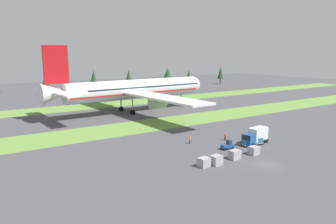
# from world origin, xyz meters

# --- Properties ---
(ground_plane) EXTENTS (400.00, 400.00, 0.00)m
(ground_plane) POSITION_xyz_m (0.00, 0.00, 0.00)
(ground_plane) COLOR #47474C
(grass_strip_near) EXTENTS (320.00, 14.29, 0.01)m
(grass_strip_near) POSITION_xyz_m (0.00, 39.49, 0.00)
(grass_strip_near) COLOR olive
(grass_strip_near) RESTS_ON ground
(grass_strip_far) EXTENTS (320.00, 14.29, 0.01)m
(grass_strip_far) POSITION_xyz_m (0.00, 80.08, 0.00)
(grass_strip_far) COLOR olive
(grass_strip_far) RESTS_ON ground
(airliner) EXTENTS (59.74, 73.62, 22.03)m
(airliner) POSITION_xyz_m (4.10, 59.68, 7.90)
(airliner) COLOR silver
(airliner) RESTS_ON ground
(baggage_tug) EXTENTS (2.77, 1.67, 1.97)m
(baggage_tug) POSITION_xyz_m (1.01, 10.59, 0.81)
(baggage_tug) COLOR #1E4C8E
(baggage_tug) RESTS_ON ground
(cargo_dolly_lead) EXTENTS (2.40, 1.81, 1.55)m
(cargo_dolly_lead) POSITION_xyz_m (5.98, 9.84, 0.92)
(cargo_dolly_lead) COLOR #A3A3A8
(cargo_dolly_lead) RESTS_ON ground
(cargo_dolly_second) EXTENTS (2.40, 1.81, 1.55)m
(cargo_dolly_second) POSITION_xyz_m (8.85, 9.41, 0.92)
(cargo_dolly_second) COLOR #A3A3A8
(cargo_dolly_second) RESTS_ON ground
(catering_truck) EXTENTS (7.18, 3.13, 3.58)m
(catering_truck) POSITION_xyz_m (8.80, 10.07, 1.95)
(catering_truck) COLOR #1E4C8E
(catering_truck) RESTS_ON ground
(ground_crew_marshaller) EXTENTS (0.36, 0.55, 1.74)m
(ground_crew_marshaller) POSITION_xyz_m (5.48, 16.08, 0.95)
(ground_crew_marshaller) COLOR black
(ground_crew_marshaller) RESTS_ON ground
(ground_crew_loader) EXTENTS (0.40, 0.45, 1.74)m
(ground_crew_loader) POSITION_xyz_m (-3.04, 18.32, 0.95)
(ground_crew_loader) COLOR black
(ground_crew_loader) RESTS_ON ground
(uld_container_0) EXTENTS (2.17, 1.82, 1.75)m
(uld_container_0) POSITION_xyz_m (-7.50, 4.69, 0.88)
(uld_container_0) COLOR #A3A3A8
(uld_container_0) RESTS_ON ground
(uld_container_1) EXTENTS (2.16, 1.81, 1.64)m
(uld_container_1) POSITION_xyz_m (-9.91, 5.21, 0.82)
(uld_container_1) COLOR #A3A3A8
(uld_container_1) RESTS_ON ground
(uld_container_2) EXTENTS (2.00, 1.61, 1.70)m
(uld_container_2) POSITION_xyz_m (-2.35, 5.29, 0.85)
(uld_container_2) COLOR #A3A3A8
(uld_container_2) RESTS_ON ground
(uld_container_3) EXTENTS (2.09, 1.72, 1.61)m
(uld_container_3) POSITION_xyz_m (2.83, 5.19, 0.80)
(uld_container_3) COLOR #A3A3A8
(uld_container_3) RESTS_ON ground
(taxiway_marker_0) EXTENTS (0.44, 0.44, 0.70)m
(taxiway_marker_0) POSITION_xyz_m (-5.66, 36.33, 0.35)
(taxiway_marker_0) COLOR orange
(taxiway_marker_0) RESTS_ON ground
(taxiway_marker_1) EXTENTS (0.44, 0.44, 0.48)m
(taxiway_marker_1) POSITION_xyz_m (-24.18, 35.42, 0.24)
(taxiway_marker_1) COLOR orange
(taxiway_marker_1) RESTS_ON ground
(distant_tree_line) EXTENTS (200.97, 10.55, 11.84)m
(distant_tree_line) POSITION_xyz_m (7.43, 118.95, 6.88)
(distant_tree_line) COLOR #4C3823
(distant_tree_line) RESTS_ON ground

